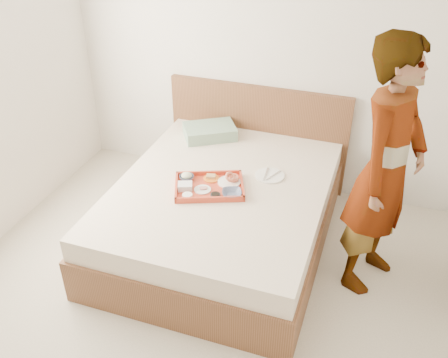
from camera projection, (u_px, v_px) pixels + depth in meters
The scene contains 16 objects.
ground at pixel (176, 332), 3.26m from camera, with size 3.50×4.00×0.01m, color beige.
wall_back at pixel (265, 46), 4.15m from camera, with size 3.50×0.01×2.60m, color silver.
bed at pixel (222, 213), 3.92m from camera, with size 1.65×2.00×0.53m, color brown.
headboard at pixel (257, 135), 4.58m from camera, with size 1.65×0.06×0.95m, color brown.
pillow at pixel (210, 131), 4.40m from camera, with size 0.44×0.30×0.11m, color #8EAC8E.
tray at pixel (209, 186), 3.72m from camera, with size 0.51×0.37×0.05m, color red.
prawn_plate at pixel (229, 182), 3.77m from camera, with size 0.18×0.18×0.01m, color white.
navy_bowl_big at pixel (232, 193), 3.62m from camera, with size 0.14×0.14×0.04m, color #151940.
sauce_dish at pixel (215, 196), 3.60m from camera, with size 0.07×0.07×0.03m, color black.
meat_plate at pixel (203, 190), 3.69m from camera, with size 0.13×0.13×0.01m, color white.
bread_plate at pixel (211, 178), 3.82m from camera, with size 0.12×0.12×0.01m, color orange.
salad_bowl at pixel (187, 178), 3.80m from camera, with size 0.11×0.11×0.03m, color #151940.
plastic_tub at pixel (185, 186), 3.69m from camera, with size 0.11×0.09×0.05m, color silver.
cheese_round at pixel (187, 196), 3.60m from camera, with size 0.07×0.07×0.03m, color white.
dinner_plate at pixel (270, 176), 3.87m from camera, with size 0.23×0.23×0.01m, color white.
person at pixel (386, 171), 3.23m from camera, with size 0.66×0.43×1.81m, color silver.
Camera 1 is at (1.02, -1.98, 2.60)m, focal length 39.94 mm.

